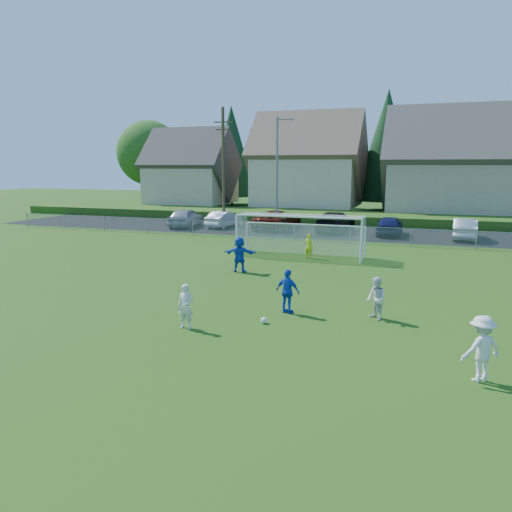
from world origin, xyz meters
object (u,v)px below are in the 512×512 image
Objects in this scene: player_white_c at (481,349)px; goalkeeper at (309,246)px; soccer_goal at (301,229)px; car_a at (186,217)px; car_d at (335,222)px; car_f at (465,229)px; player_blue_a at (288,291)px; car_e at (390,226)px; player_white_b at (376,299)px; car_b at (224,219)px; player_blue_b at (240,254)px; car_c at (277,220)px; soccer_ball at (264,320)px; player_white_a at (186,307)px.

player_white_c is 16.77m from goalkeeper.
car_a is at bearing 141.07° from soccer_goal.
car_d is 1.20× the size of car_f.
soccer_goal reaches higher than car_f.
car_a is at bearing -85.62° from player_white_c.
player_blue_a is at bearing 101.23° from car_d.
car_e is 11.56m from soccer_goal.
car_d is 11.58m from soccer_goal.
car_b is (-15.17, 22.40, -0.07)m from player_white_b.
player_blue_b reaches higher than car_d.
player_blue_b reaches higher than player_blue_a.
car_c is at bearing -4.59° from car_e.
car_f is at bearing 178.72° from car_d.
player_blue_a is 0.28× the size of car_c.
car_e is (3.66, 11.26, 0.04)m from goalkeeper.
car_e is 0.60× the size of soccer_goal.
soccer_ball is 0.15× the size of goalkeeper.
goalkeeper is 17.40m from car_a.
player_white_c is at bearing 128.83° from player_blue_b.
player_blue_b is 18.36m from car_b.
player_white_a is at bearing 79.42° from car_e.
player_white_b is 0.31× the size of car_a.
soccer_goal is (-8.47, 15.38, 0.78)m from player_white_c.
player_blue_a is at bearing 85.01° from car_e.
car_e is at bearing 77.20° from player_white_a.
player_white_b is 28.29m from car_a.
soccer_ball is at bearing -56.73° from player_white_c.
player_blue_a is 22.97m from car_f.
player_white_a is at bearing 70.52° from car_f.
car_f is at bearing 133.17° from player_white_b.
car_d is at bearing -107.68° from player_white_c.
player_white_a is at bearing 92.81° from player_blue_b.
car_c is 4.82m from car_d.
player_blue_b is (-7.32, 5.81, 0.14)m from player_white_b.
player_white_c is 0.37× the size of car_f.
player_white_a is 14.16m from soccer_goal.
goalkeeper is at bearing 168.66° from player_white_b.
goalkeeper is at bearing 71.96° from car_e.
player_white_a is (-2.28, -1.32, 0.63)m from soccer_ball.
soccer_ball is 0.14× the size of player_blue_a.
soccer_goal reaches higher than player_white_c.
player_white_b is 21.84m from car_e.
car_e reaches higher than car_f.
car_e is (-4.20, 26.08, -0.08)m from player_white_c.
player_white_c reaches higher than soccer_ball.
soccer_goal is (-4.27, -10.70, 0.86)m from car_e.
car_c is 1.04× the size of car_d.
player_white_c is (6.53, -2.57, 0.74)m from soccer_ball.
player_blue_b reaches higher than car_f.
car_c is at bearing 6.58° from car_d.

